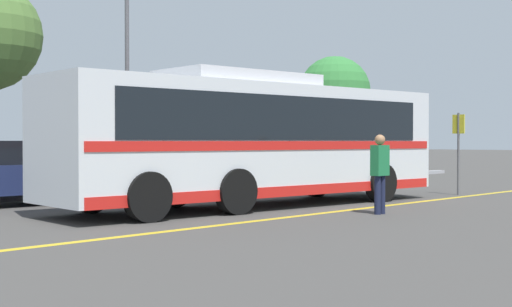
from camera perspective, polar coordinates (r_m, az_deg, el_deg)
The scene contains 10 objects.
ground_plane at distance 18.26m, azimuth 0.66°, elevation -4.00°, with size 220.00×220.00×0.00m, color #423F3D.
lane_strip_0 at distance 15.94m, azimuth 5.74°, elevation -4.72°, with size 0.20×30.68×0.01m, color gold.
curb_strip at distance 21.77m, azimuth -11.09°, elevation -3.01°, with size 38.68×0.36×0.15m, color #99999E.
transit_bus at distance 17.30m, azimuth -0.03°, elevation 1.26°, with size 11.15×3.42×3.21m.
parked_car_1 at distance 18.69m, azimuth -19.09°, elevation -1.52°, with size 4.06×2.18×1.60m.
parked_car_2 at distance 21.93m, azimuth -4.22°, elevation -1.21°, with size 4.97×2.11×1.47m.
pedestrian_0 at distance 15.71m, azimuth 9.88°, elevation -1.21°, with size 0.42×0.23×1.73m.
bus_stop_sign at distance 21.82m, azimuth 15.89°, elevation 0.80°, with size 0.07×0.40×2.42m.
street_lamp at distance 23.69m, azimuth -10.28°, elevation 8.71°, with size 0.43×0.43×7.25m.
tree_0 at distance 34.46m, azimuth 6.30°, elevation 4.88°, with size 3.44×3.44×5.66m.
Camera 1 is at (-13.28, -12.43, 1.59)m, focal length 50.00 mm.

